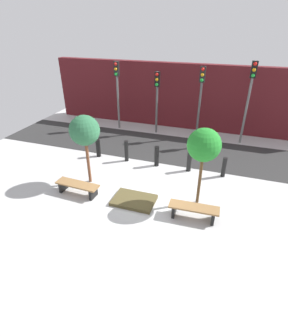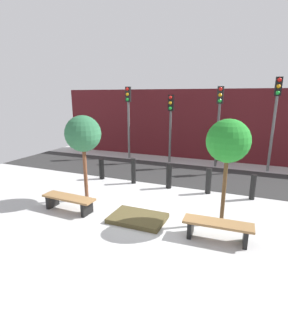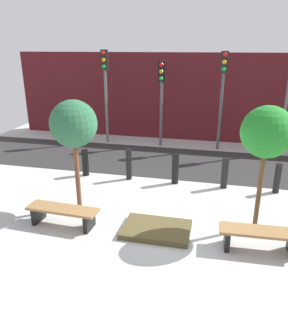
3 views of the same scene
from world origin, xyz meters
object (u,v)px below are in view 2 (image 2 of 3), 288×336
Objects in this scene: planter_bed at (138,218)px; tree_behind_right_bench at (228,142)px; traffic_light_mid_east at (219,112)px; bollard_left at (133,171)px; bollard_right at (208,181)px; bollard_far_left at (102,169)px; bollard_far_right at (253,187)px; bench_left at (69,201)px; bollard_center at (169,176)px; traffic_light_mid_west at (171,116)px; traffic_light_west at (128,110)px; traffic_light_east at (276,109)px; tree_behind_left_bench at (83,134)px; bench_right at (218,227)px.

planter_bed is 0.54× the size of tree_behind_right_bench.
traffic_light_mid_east is (1.18, 6.80, 2.55)m from planter_bed.
bollard_left is 1.08× the size of bollard_right.
bollard_far_left is 0.93× the size of bollard_right.
bench_left is at bearing -148.81° from bollard_far_right.
traffic_light_mid_west is (-1.18, 3.90, 1.90)m from bollard_center.
tree_behind_right_bench is at bearing -23.05° from bollard_far_left.
traffic_light_west is at bearing 132.24° from bollard_center.
traffic_light_mid_east is at bearing -179.98° from traffic_light_east.
planter_bed is 3.27m from bollard_right.
traffic_light_mid_east is at bearing 61.02° from tree_behind_left_bench.
bench_right is (4.37, 0.00, 0.01)m from bench_left.
planter_bed is (2.19, 0.20, -0.26)m from bench_left.
bollard_right is at bearing 180.00° from bollard_far_right.
bollard_left is 4.91m from traffic_light_west.
traffic_light_east is (3.54, 6.80, 2.77)m from planter_bed.
bench_right is 1.91× the size of bollard_far_right.
bollard_center is at bearing 57.29° from bench_left.
traffic_light_mid_east reaches higher than bench_left.
bollard_right reaches higher than bollard_far_right.
traffic_light_mid_west is 0.82× the size of traffic_light_east.
bollard_left is at bearing 149.19° from tree_behind_right_bench.
bollard_right is at bearing 0.00° from bollard_left.
bollard_far_left is 6.07m from traffic_light_mid_east.
traffic_light_mid_west is (-4.11, 3.90, 1.93)m from bollard_far_right.
bollard_center is (2.19, 2.18, -1.73)m from tree_behind_left_bench.
tree_behind_left_bench is 0.74× the size of traffic_light_mid_east.
tree_behind_right_bench is 3.30× the size of bollard_far_left.
bench_left is 1.96× the size of bollard_far_right.
bollard_far_left is 4.69m from traffic_light_mid_west.
traffic_light_east is (0.62, 3.90, 2.40)m from bollard_far_right.
tree_behind_left_bench is at bearing -108.37° from bollard_left.
traffic_light_mid_west is 2.38m from traffic_light_mid_east.
traffic_light_east is at bearing 61.94° from bollard_right.
bench_left is 1.03× the size of bench_right.
bollard_center is at bearing 44.87° from tree_behind_left_bench.
bollard_far_right is at bearing 0.00° from bollard_left.
bollard_far_left is at bearing -136.45° from traffic_light_mid_east.
bench_right is 2.13m from tree_behind_right_bench.
traffic_light_east is at bearing 47.77° from bollard_center.
bollard_far_left is at bearing -114.08° from traffic_light_mid_west.
bollard_far_left is (-0.74, 2.18, -1.77)m from tree_behind_left_bench.
tree_behind_left_bench is at bearing -118.98° from traffic_light_mid_east.
tree_behind_right_bench is at bearing 0.00° from tree_behind_left_bench.
traffic_light_west is at bearing 126.79° from bench_right.
traffic_light_west is at bearing 148.89° from bollard_far_right.
planter_bed is 0.40× the size of traffic_light_mid_east.
bollard_left is 2.93m from bollard_right.
planter_bed is 1.64× the size of bollard_right.
tree_behind_left_bench is 2.85m from bollard_left.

